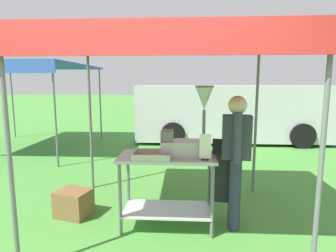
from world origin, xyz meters
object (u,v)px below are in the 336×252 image
at_px(menu_sign, 205,149).
at_px(vendor, 235,155).
at_px(supply_crate, 74,203).
at_px(donut_tray, 153,156).
at_px(donut_fryer, 188,134).
at_px(neighbour_tent, 25,67).
at_px(donut_cart, 167,177).
at_px(van_silver, 231,112).
at_px(stall_canopy, 167,47).

xyz_separation_m(menu_sign, vendor, (0.38, 0.25, -0.13)).
xyz_separation_m(menu_sign, supply_crate, (-1.70, 0.39, -0.86)).
bearing_deg(vendor, donut_tray, -169.07).
bearing_deg(menu_sign, donut_fryer, 134.25).
distance_m(supply_crate, neighbour_tent, 4.96).
bearing_deg(supply_crate, vendor, -3.63).
height_order(donut_cart, donut_tray, donut_tray).
height_order(menu_sign, vendor, vendor).
xyz_separation_m(donut_tray, supply_crate, (-1.10, 0.32, -0.75)).
height_order(donut_fryer, menu_sign, donut_fryer).
distance_m(van_silver, neighbour_tent, 5.90).
relative_size(donut_cart, vendor, 0.71).
relative_size(stall_canopy, van_silver, 0.50).
relative_size(stall_canopy, supply_crate, 5.79).
distance_m(donut_fryer, vendor, 0.63).
distance_m(supply_crate, van_silver, 6.01).
distance_m(vendor, neighbour_tent, 6.21).
height_order(stall_canopy, vendor, stall_canopy).
height_order(donut_fryer, neighbour_tent, neighbour_tent).
distance_m(vendor, supply_crate, 2.20).
bearing_deg(neighbour_tent, donut_fryer, -43.10).
distance_m(donut_cart, donut_fryer, 0.58).
bearing_deg(donut_fryer, stall_canopy, 162.42).
relative_size(donut_cart, neighbour_tent, 0.34).
bearing_deg(van_silver, menu_sign, -102.18).
distance_m(donut_tray, menu_sign, 0.61).
bearing_deg(donut_fryer, donut_cart, -175.92).
xyz_separation_m(donut_cart, donut_fryer, (0.25, 0.02, 0.53)).
xyz_separation_m(donut_cart, menu_sign, (0.44, -0.17, 0.39)).
bearing_deg(menu_sign, neighbour_tent, 136.78).
height_order(stall_canopy, van_silver, stall_canopy).
bearing_deg(menu_sign, donut_cart, 158.60).
bearing_deg(donut_fryer, supply_crate, 172.60).
height_order(donut_tray, menu_sign, menu_sign).
bearing_deg(donut_cart, supply_crate, 170.34).
relative_size(menu_sign, supply_crate, 0.60).
bearing_deg(vendor, donut_fryer, -173.50).
distance_m(donut_cart, van_silver, 5.68).
bearing_deg(donut_tray, supply_crate, 163.72).
distance_m(menu_sign, supply_crate, 1.94).
bearing_deg(donut_cart, donut_tray, -146.45).
bearing_deg(neighbour_tent, stall_canopy, -44.30).
distance_m(donut_fryer, supply_crate, 1.82).
height_order(donut_fryer, van_silver, donut_fryer).
relative_size(vendor, van_silver, 0.28).
xyz_separation_m(stall_canopy, donut_cart, (0.00, -0.10, -1.53)).
xyz_separation_m(supply_crate, neighbour_tent, (-2.65, 3.69, 2.00)).
xyz_separation_m(donut_fryer, van_silver, (1.39, 5.41, -0.28)).
bearing_deg(stall_canopy, donut_fryer, -17.58).
bearing_deg(supply_crate, stall_canopy, -5.27).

